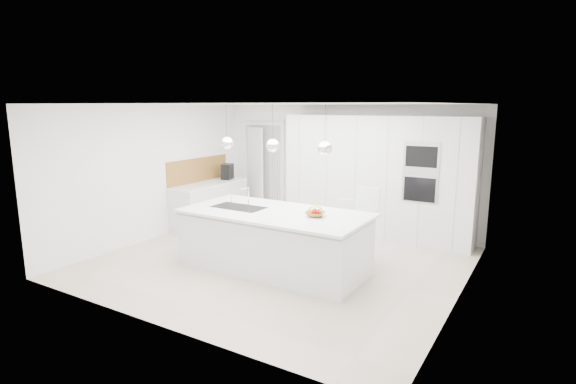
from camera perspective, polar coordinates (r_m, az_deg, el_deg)
The scene contains 28 objects.
floor at distance 7.31m, azimuth -1.23°, elevation -8.88°, with size 5.50×5.50×0.00m, color beige.
wall_back at distance 9.17m, azimuth 7.12°, elevation 3.16°, with size 5.50×5.50×0.00m, color white.
wall_left at distance 8.75m, azimuth -16.68°, elevation 2.41°, with size 5.00×5.00×0.00m, color white.
ceiling at distance 6.88m, azimuth -1.31°, elevation 11.11°, with size 5.50×5.50×0.00m, color white.
tall_cabinets at distance 8.62m, azimuth 11.15°, elevation 1.86°, with size 3.60×0.60×2.30m, color white.
oven_stack at distance 8.03m, azimuth 16.48°, elevation 2.41°, with size 0.62×0.04×1.05m, color #A5A5A8, non-canonical shape.
doorway_frame at distance 10.12m, azimuth -3.13°, elevation 2.66°, with size 1.11×0.08×2.13m, color white, non-canonical shape.
hallway_door at distance 10.22m, azimuth -4.45°, elevation 2.62°, with size 0.82×0.04×2.00m, color white.
radiator at distance 9.96m, azimuth -1.63°, elevation 1.53°, with size 0.32×0.04×1.40m, color white, non-canonical shape.
left_base_cabinets at distance 9.54m, azimuth -9.88°, elevation -1.63°, with size 0.60×1.80×0.86m, color white.
left_worktop at distance 9.45m, azimuth -9.96°, elevation 1.03°, with size 0.62×1.82×0.04m, color white.
oak_backsplash at distance 9.60m, azimuth -11.32°, elevation 2.77°, with size 0.02×1.80×0.50m, color #9F6B2E.
island_base at distance 6.88m, azimuth -1.87°, elevation -6.38°, with size 2.80×1.20×0.86m, color white.
island_worktop at distance 6.80m, azimuth -1.67°, elevation -2.65°, with size 2.84×1.40×0.04m, color white.
island_sink at distance 7.14m, azimuth -6.28°, elevation -2.56°, with size 0.84×0.44×0.18m, color #3F3F42, non-canonical shape.
island_tap at distance 7.22m, azimuth -5.04°, elevation -0.52°, with size 0.02×0.02×0.30m, color white.
pendant_left at distance 7.09m, azimuth -7.76°, elevation 6.16°, with size 0.20×0.20×0.20m, color white.
pendant_mid at distance 6.60m, azimuth -1.95°, elevation 5.90°, with size 0.20×0.20×0.20m, color white.
pendant_right at distance 6.18m, azimuth 4.71°, elevation 5.53°, with size 0.20×0.20×0.20m, color white.
fruit_bowl at distance 6.50m, azimuth 3.48°, elevation -2.83°, with size 0.29×0.29×0.07m, color #9F6B2E.
espresso_machine at distance 9.85m, azimuth -7.69°, elevation 2.59°, with size 0.20×0.31×0.33m, color black.
bar_stool_left at distance 7.40m, azimuth 6.91°, elevation -4.78°, with size 0.32×0.44×0.97m, color white, non-canonical shape.
bar_stool_right at distance 7.18m, azimuth 9.55°, elevation -4.39°, with size 0.40×0.55×1.20m, color white, non-canonical shape.
apple_a at distance 6.54m, azimuth 3.46°, elevation -2.43°, with size 0.08×0.08×0.08m, color #A11306.
apple_b at distance 6.46m, azimuth 3.79°, elevation -2.61°, with size 0.08×0.08×0.08m, color #A11306.
apple_c at distance 6.52m, azimuth 3.98°, elevation -2.49°, with size 0.07×0.07×0.07m, color #A11306.
apple_extra_3 at distance 6.46m, azimuth 3.32°, elevation -2.58°, with size 0.08×0.08×0.08m, color #A11306.
banana_bunch at distance 6.45m, azimuth 3.53°, elevation -2.23°, with size 0.20×0.20×0.03m, color yellow.
Camera 1 is at (3.68, -5.81, 2.48)m, focal length 28.00 mm.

